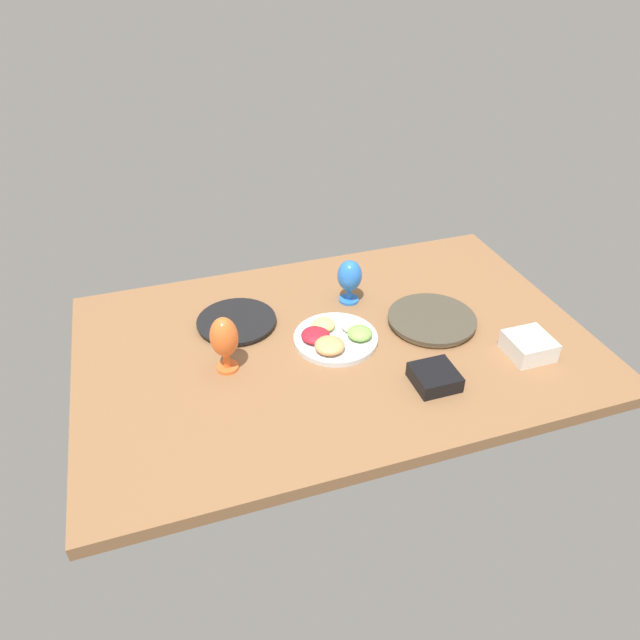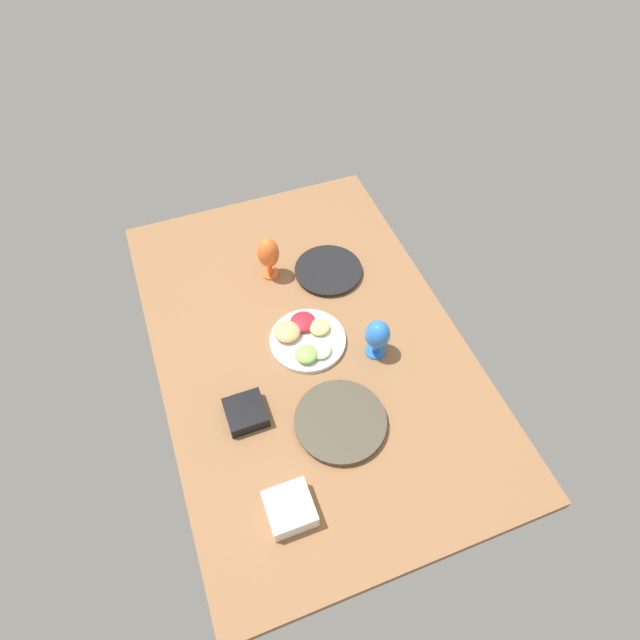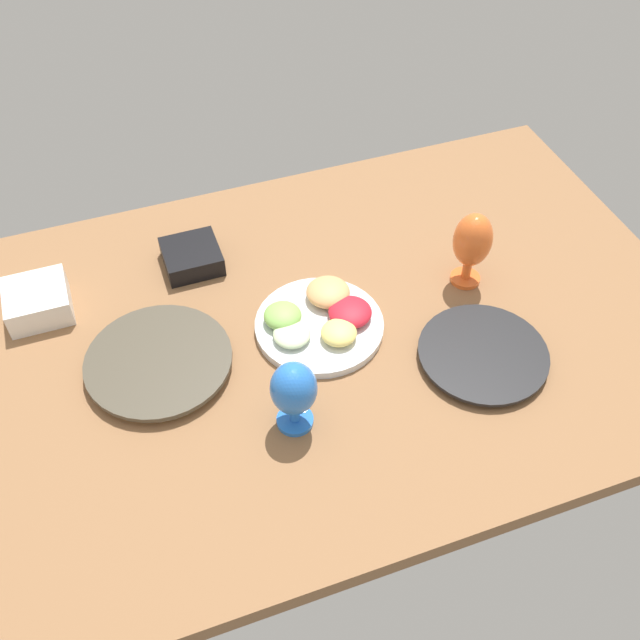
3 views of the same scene
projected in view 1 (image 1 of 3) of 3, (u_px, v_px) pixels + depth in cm
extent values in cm
cube|color=#8C603D|center=(336.00, 346.00, 187.33)|extent=(160.00, 104.00, 4.00)
cylinder|color=beige|center=(432.00, 322.00, 193.34)|extent=(26.80, 26.80, 1.68)
cylinder|color=#494233|center=(432.00, 318.00, 192.56)|extent=(29.14, 29.14, 1.01)
cylinder|color=#4C4C51|center=(237.00, 323.00, 193.03)|extent=(24.02, 24.02, 1.28)
cylinder|color=black|center=(236.00, 320.00, 192.44)|extent=(26.11, 26.11, 0.77)
cylinder|color=silver|center=(335.00, 340.00, 185.26)|extent=(26.77, 26.77, 1.80)
ellipsoid|color=red|center=(315.00, 335.00, 183.08)|extent=(9.06, 9.06, 3.12)
ellipsoid|color=#F2A566|center=(330.00, 345.00, 178.30)|extent=(9.29, 9.29, 3.70)
ellipsoid|color=#8CC659|center=(360.00, 333.00, 183.62)|extent=(7.82, 7.82, 3.50)
ellipsoid|color=beige|center=(353.00, 326.00, 187.76)|extent=(7.64, 7.64, 2.41)
ellipsoid|color=#F9E072|center=(324.00, 325.00, 187.66)|extent=(7.33, 7.33, 3.10)
cylinder|color=orange|center=(228.00, 367.00, 174.79)|extent=(6.57, 6.57, 1.00)
cylinder|color=orange|center=(227.00, 360.00, 173.24)|extent=(2.00, 2.00, 4.33)
ellipsoid|color=orange|center=(224.00, 337.00, 168.26)|extent=(8.29, 8.29, 12.88)
cylinder|color=blue|center=(349.00, 299.00, 204.82)|extent=(6.96, 6.96, 1.00)
cylinder|color=blue|center=(349.00, 294.00, 203.46)|extent=(2.00, 2.00, 3.72)
ellipsoid|color=blue|center=(350.00, 276.00, 199.17)|extent=(8.53, 8.53, 11.10)
cube|color=white|center=(529.00, 346.00, 179.02)|extent=(12.95, 12.95, 6.17)
cube|color=#F9E072|center=(530.00, 341.00, 177.88)|extent=(10.62, 10.62, 1.98)
cube|color=black|center=(435.00, 377.00, 168.26)|extent=(12.39, 12.39, 4.68)
cube|color=tan|center=(435.00, 373.00, 167.39)|extent=(10.16, 10.16, 1.50)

